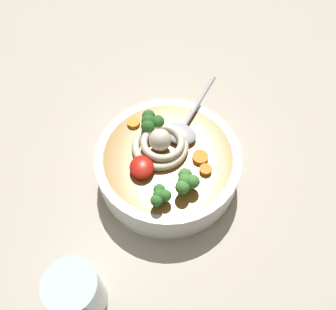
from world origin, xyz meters
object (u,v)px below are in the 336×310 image
(noodle_pile, at_px, (161,144))
(soup_spoon, at_px, (183,128))
(soup_bowl, at_px, (168,165))
(drinking_glass, at_px, (77,293))

(noodle_pile, distance_m, soup_spoon, 0.05)
(noodle_pile, xyz_separation_m, soup_spoon, (0.04, -0.04, -0.01))
(soup_bowl, height_order, drinking_glass, drinking_glass)
(soup_spoon, xyz_separation_m, drinking_glass, (-0.27, 0.15, -0.03))
(soup_spoon, relative_size, drinking_glass, 1.71)
(soup_bowl, distance_m, noodle_pile, 0.05)
(noodle_pile, bearing_deg, drinking_glass, 154.65)
(soup_bowl, distance_m, drinking_glass, 0.25)
(drinking_glass, bearing_deg, soup_spoon, -28.55)
(soup_bowl, relative_size, soup_spoon, 1.47)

